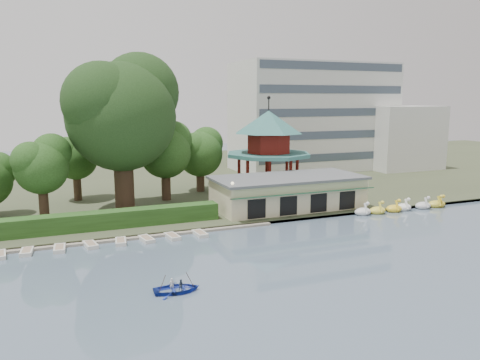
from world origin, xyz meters
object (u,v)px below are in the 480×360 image
pavilion (268,143)px  rowboat_with_passengers (177,286)px  boathouse (288,192)px  dock (111,239)px  big_tree (122,109)px

pavilion → rowboat_with_passengers: 36.82m
boathouse → pavilion: bearing=78.7°
dock → pavilion: pavilion is taller
rowboat_with_passengers → big_tree: bearing=89.4°
big_tree → rowboat_with_passengers: bearing=-90.6°
boathouse → rowboat_with_passengers: boathouse is taller
big_tree → pavilion: bearing=10.3°
dock → big_tree: big_tree is taller
dock → pavilion: (24.00, 14.80, 7.36)m
dock → boathouse: bearing=12.2°
boathouse → rowboat_with_passengers: (-19.08, -19.34, -1.89)m
big_tree → rowboat_with_passengers: 28.29m
pavilion → dock: bearing=-148.3°
pavilion → rowboat_with_passengers: bearing=-125.7°
boathouse → pavilion: 11.43m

